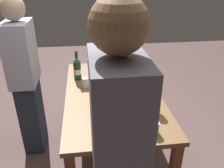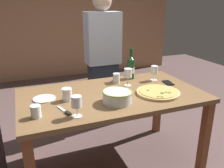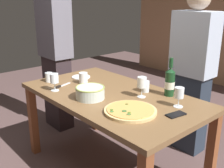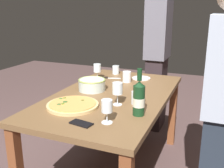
% 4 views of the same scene
% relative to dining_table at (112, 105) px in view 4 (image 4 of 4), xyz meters
% --- Properties ---
extents(dining_table, '(1.60, 0.90, 0.75)m').
position_rel_dining_table_xyz_m(dining_table, '(0.00, 0.00, 0.00)').
color(dining_table, brown).
rests_on(dining_table, ground).
extents(pizza, '(0.38, 0.38, 0.03)m').
position_rel_dining_table_xyz_m(pizza, '(0.38, -0.16, 0.11)').
color(pizza, '#D7B475').
rests_on(pizza, dining_table).
extents(serving_bowl, '(0.24, 0.24, 0.10)m').
position_rel_dining_table_xyz_m(serving_bowl, '(-0.04, -0.20, 0.15)').
color(serving_bowl, silver).
rests_on(serving_bowl, dining_table).
extents(wine_bottle, '(0.08, 0.08, 0.32)m').
position_rel_dining_table_xyz_m(wine_bottle, '(0.34, 0.33, 0.21)').
color(wine_bottle, '#163B1E').
rests_on(wine_bottle, dining_table).
extents(wine_glass_near_pizza, '(0.08, 0.08, 0.17)m').
position_rel_dining_table_xyz_m(wine_glass_near_pizza, '(0.22, 0.13, 0.22)').
color(wine_glass_near_pizza, white).
rests_on(wine_glass_near_pizza, dining_table).
extents(wine_glass_by_bottle, '(0.07, 0.07, 0.15)m').
position_rel_dining_table_xyz_m(wine_glass_by_bottle, '(0.54, 0.19, 0.20)').
color(wine_glass_by_bottle, white).
rests_on(wine_glass_by_bottle, dining_table).
extents(wine_glass_far_left, '(0.07, 0.07, 0.15)m').
position_rel_dining_table_xyz_m(wine_glass_far_left, '(-0.39, -0.32, 0.20)').
color(wine_glass_far_left, white).
rests_on(wine_glass_far_left, dining_table).
extents(cup_amber, '(0.08, 0.08, 0.10)m').
position_rel_dining_table_xyz_m(cup_amber, '(-0.40, -0.01, 0.15)').
color(cup_amber, white).
rests_on(cup_amber, dining_table).
extents(cup_ceramic, '(0.07, 0.07, 0.10)m').
position_rel_dining_table_xyz_m(cup_ceramic, '(0.15, 0.25, 0.14)').
color(cup_ceramic, white).
rests_on(cup_ceramic, dining_table).
extents(cup_spare, '(0.07, 0.07, 0.09)m').
position_rel_dining_table_xyz_m(cup_spare, '(-0.66, -0.23, 0.14)').
color(cup_spare, white).
rests_on(cup_spare, dining_table).
extents(side_plate, '(0.19, 0.19, 0.01)m').
position_rel_dining_table_xyz_m(side_plate, '(-0.57, 0.08, 0.10)').
color(side_plate, white).
rests_on(side_plate, dining_table).
extents(cell_phone, '(0.09, 0.15, 0.01)m').
position_rel_dining_table_xyz_m(cell_phone, '(0.62, 0.05, 0.10)').
color(cell_phone, black).
rests_on(cell_phone, dining_table).
extents(pizza_knife, '(0.08, 0.19, 0.02)m').
position_rel_dining_table_xyz_m(pizza_knife, '(-0.46, -0.23, 0.10)').
color(pizza_knife, silver).
rests_on(pizza_knife, dining_table).
extents(person_host, '(0.40, 0.24, 1.64)m').
position_rel_dining_table_xyz_m(person_host, '(0.22, 0.85, 0.17)').
color(person_host, '#242D3A').
rests_on(person_host, ground).
extents(person_guest_left, '(0.40, 0.24, 1.77)m').
position_rel_dining_table_xyz_m(person_guest_left, '(-1.12, 0.12, 0.25)').
color(person_guest_left, '#2F2427').
rests_on(person_guest_left, ground).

